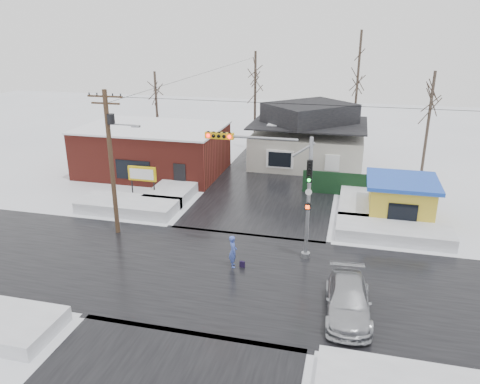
% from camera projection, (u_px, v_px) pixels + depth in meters
% --- Properties ---
extents(ground, '(120.00, 120.00, 0.00)m').
position_uv_depth(ground, '(223.00, 275.00, 24.82)').
color(ground, white).
rests_on(ground, ground).
extents(road_ns, '(10.00, 120.00, 0.02)m').
position_uv_depth(road_ns, '(223.00, 274.00, 24.81)').
color(road_ns, black).
rests_on(road_ns, ground).
extents(road_ew, '(120.00, 10.00, 0.02)m').
position_uv_depth(road_ew, '(223.00, 274.00, 24.81)').
color(road_ew, black).
rests_on(road_ew, ground).
extents(snowbank_nw, '(7.00, 3.00, 0.80)m').
position_uv_depth(snowbank_nw, '(128.00, 206.00, 33.12)').
color(snowbank_nw, white).
rests_on(snowbank_nw, ground).
extents(snowbank_ne, '(7.00, 3.00, 0.80)m').
position_uv_depth(snowbank_ne, '(394.00, 231.00, 29.02)').
color(snowbank_ne, white).
rests_on(snowbank_ne, ground).
extents(snowbank_nside_w, '(3.00, 8.00, 0.80)m').
position_uv_depth(snowbank_nside_w, '(180.00, 185.00, 37.22)').
color(snowbank_nside_w, white).
rests_on(snowbank_nside_w, ground).
extents(snowbank_nside_e, '(3.00, 8.00, 0.80)m').
position_uv_depth(snowbank_nside_e, '(361.00, 201.00, 34.04)').
color(snowbank_nside_e, white).
rests_on(snowbank_nside_e, ground).
extents(traffic_signal, '(6.05, 0.68, 7.00)m').
position_uv_depth(traffic_signal, '(280.00, 180.00, 25.43)').
color(traffic_signal, gray).
rests_on(traffic_signal, ground).
extents(utility_pole, '(3.15, 0.44, 9.00)m').
position_uv_depth(utility_pole, '(112.00, 155.00, 28.08)').
color(utility_pole, '#382619').
rests_on(utility_pole, ground).
extents(brick_building, '(12.20, 8.20, 4.12)m').
position_uv_depth(brick_building, '(153.00, 150.00, 41.21)').
color(brick_building, maroon).
rests_on(brick_building, ground).
extents(marquee_sign, '(2.20, 0.21, 2.55)m').
position_uv_depth(marquee_sign, '(142.00, 175.00, 34.88)').
color(marquee_sign, black).
rests_on(marquee_sign, ground).
extents(house, '(10.40, 8.40, 5.76)m').
position_uv_depth(house, '(309.00, 137.00, 43.54)').
color(house, beige).
rests_on(house, ground).
extents(kiosk, '(4.60, 4.60, 2.88)m').
position_uv_depth(kiosk, '(401.00, 199.00, 31.28)').
color(kiosk, gold).
rests_on(kiosk, ground).
extents(fence, '(8.00, 0.12, 1.80)m').
position_uv_depth(fence, '(355.00, 185.00, 35.81)').
color(fence, black).
rests_on(fence, ground).
extents(tree_far_left, '(3.00, 3.00, 10.00)m').
position_uv_depth(tree_far_left, '(255.00, 72.00, 46.75)').
color(tree_far_left, '#332821').
rests_on(tree_far_left, ground).
extents(tree_far_mid, '(3.00, 3.00, 12.00)m').
position_uv_depth(tree_far_mid, '(360.00, 56.00, 45.75)').
color(tree_far_mid, '#332821').
rests_on(tree_far_mid, ground).
extents(tree_far_right, '(3.00, 3.00, 9.00)m').
position_uv_depth(tree_far_right, '(432.00, 94.00, 37.90)').
color(tree_far_right, '#332821').
rests_on(tree_far_right, ground).
extents(tree_far_west, '(3.00, 3.00, 8.00)m').
position_uv_depth(tree_far_west, '(155.00, 88.00, 47.74)').
color(tree_far_west, '#332821').
rests_on(tree_far_west, ground).
extents(pedestrian, '(0.65, 0.78, 1.83)m').
position_uv_depth(pedestrian, '(233.00, 252.00, 25.33)').
color(pedestrian, '#4259BA').
rests_on(pedestrian, ground).
extents(car, '(2.31, 5.05, 1.43)m').
position_uv_depth(car, '(348.00, 301.00, 21.18)').
color(car, '#B0B2B7').
rests_on(car, ground).
extents(shopping_bag, '(0.30, 0.17, 0.35)m').
position_uv_depth(shopping_bag, '(242.00, 265.00, 25.48)').
color(shopping_bag, black).
rests_on(shopping_bag, ground).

